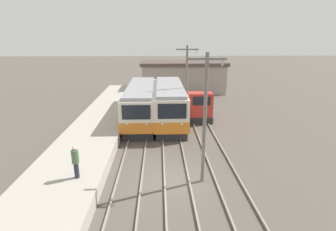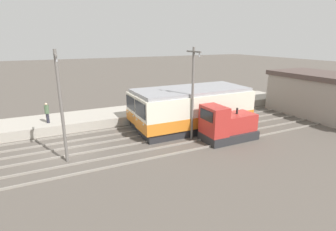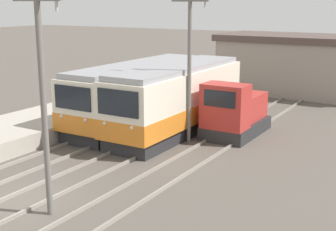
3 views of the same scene
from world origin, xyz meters
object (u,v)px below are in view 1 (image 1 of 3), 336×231
(commuter_train_center, at_px, (169,105))
(shunting_locomotive, at_px, (198,107))
(commuter_train_left, at_px, (141,105))
(catenary_mast_mid, at_px, (187,84))
(catenary_mast_near, at_px, (205,116))
(person_on_platform, at_px, (76,161))

(commuter_train_center, relative_size, shunting_locomotive, 2.38)
(commuter_train_left, bearing_deg, catenary_mast_mid, -22.57)
(shunting_locomotive, xyz_separation_m, catenary_mast_mid, (-1.49, -2.40, 2.84))
(commuter_train_left, relative_size, catenary_mast_mid, 1.52)
(commuter_train_center, distance_m, shunting_locomotive, 3.20)
(commuter_train_left, xyz_separation_m, catenary_mast_near, (4.31, -11.62, 2.38))
(catenary_mast_near, height_order, person_on_platform, catenary_mast_near)
(commuter_train_center, xyz_separation_m, shunting_locomotive, (3.00, 0.98, -0.52))
(shunting_locomotive, bearing_deg, catenary_mast_near, -96.96)
(shunting_locomotive, height_order, catenary_mast_mid, catenary_mast_mid)
(person_on_platform, bearing_deg, catenary_mast_near, 6.67)
(commuter_train_left, bearing_deg, person_on_platform, -102.23)
(commuter_train_left, bearing_deg, shunting_locomotive, 6.02)
(commuter_train_center, distance_m, catenary_mast_mid, 3.12)
(commuter_train_left, xyz_separation_m, catenary_mast_mid, (4.31, -1.79, 2.38))
(commuter_train_center, bearing_deg, shunting_locomotive, 18.01)
(catenary_mast_near, xyz_separation_m, catenary_mast_mid, (0.00, 9.83, 0.00))
(catenary_mast_near, bearing_deg, person_on_platform, -173.33)
(catenary_mast_near, bearing_deg, commuter_train_center, 97.62)
(commuter_train_left, xyz_separation_m, commuter_train_center, (2.80, -0.36, 0.05))
(shunting_locomotive, bearing_deg, catenary_mast_mid, -121.86)
(commuter_train_left, height_order, person_on_platform, commuter_train_left)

